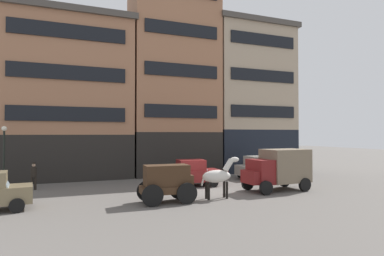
% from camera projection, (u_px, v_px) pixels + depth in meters
% --- Properties ---
extents(ground_plane, '(120.00, 120.00, 0.00)m').
position_uv_depth(ground_plane, '(204.00, 191.00, 19.88)').
color(ground_plane, '#605B56').
extents(building_far_left, '(10.40, 5.52, 13.37)m').
position_uv_depth(building_far_left, '(69.00, 96.00, 25.87)').
color(building_far_left, black).
rests_on(building_far_left, ground_plane).
extents(building_center_left, '(8.21, 5.52, 18.27)m').
position_uv_depth(building_center_left, '(173.00, 74.00, 29.09)').
color(building_center_left, black).
rests_on(building_center_left, ground_plane).
extents(building_center_right, '(8.65, 5.52, 14.68)m').
position_uv_depth(building_center_right, '(249.00, 97.00, 31.92)').
color(building_center_right, black).
rests_on(building_center_right, ground_plane).
extents(cargo_wagon, '(2.93, 1.56, 1.98)m').
position_uv_depth(cargo_wagon, '(168.00, 181.00, 16.55)').
color(cargo_wagon, '#3D2819').
rests_on(cargo_wagon, ground_plane).
extents(draft_horse, '(2.35, 0.63, 2.30)m').
position_uv_depth(draft_horse, '(218.00, 176.00, 17.60)').
color(draft_horse, beige).
rests_on(draft_horse, ground_plane).
extents(delivery_truck_near, '(4.45, 2.35, 2.62)m').
position_uv_depth(delivery_truck_near, '(278.00, 168.00, 20.15)').
color(delivery_truck_near, maroon).
rests_on(delivery_truck_near, ground_plane).
extents(sedan_light, '(3.80, 2.05, 1.83)m').
position_uv_depth(sedan_light, '(192.00, 173.00, 21.76)').
color(sedan_light, maroon).
rests_on(sedan_light, ground_plane).
extents(sedan_parked_curb, '(3.82, 2.10, 1.83)m').
position_uv_depth(sedan_parked_curb, '(259.00, 167.00, 25.47)').
color(sedan_parked_curb, gray).
rests_on(sedan_parked_curb, ground_plane).
extents(pedestrian_officer, '(0.50, 0.50, 1.79)m').
position_uv_depth(pedestrian_officer, '(34.00, 175.00, 20.28)').
color(pedestrian_officer, black).
rests_on(pedestrian_officer, ground_plane).
extents(streetlamp_curbside, '(0.32, 0.32, 4.12)m').
position_uv_depth(streetlamp_curbside, '(4.00, 149.00, 20.18)').
color(streetlamp_curbside, black).
rests_on(streetlamp_curbside, ground_plane).
extents(fire_hydrant_curbside, '(0.24, 0.24, 0.83)m').
position_uv_depth(fire_hydrant_curbside, '(227.00, 172.00, 26.43)').
color(fire_hydrant_curbside, maroon).
rests_on(fire_hydrant_curbside, ground_plane).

